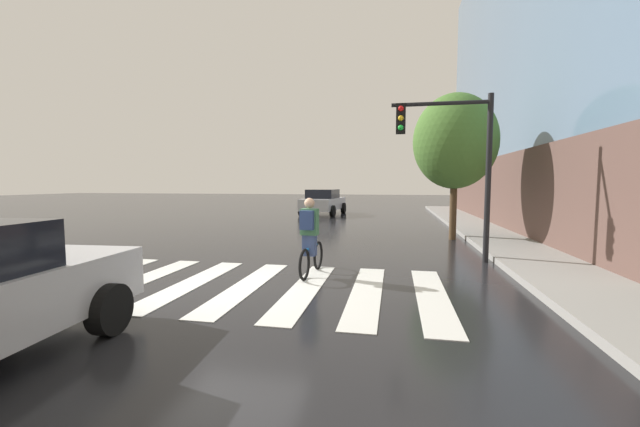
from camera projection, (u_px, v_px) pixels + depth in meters
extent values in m
plane|color=black|center=(236.00, 286.00, 7.45)|extent=(120.00, 120.00, 0.00)
cube|color=silver|center=(46.00, 275.00, 8.29)|extent=(0.55, 3.87, 0.01)
cube|color=silver|center=(92.00, 277.00, 8.07)|extent=(0.55, 3.87, 0.01)
cube|color=silver|center=(141.00, 280.00, 7.85)|extent=(0.55, 3.87, 0.01)
cube|color=silver|center=(192.00, 283.00, 7.63)|extent=(0.55, 3.87, 0.01)
cube|color=silver|center=(247.00, 286.00, 7.40)|extent=(0.55, 3.87, 0.01)
cube|color=silver|center=(305.00, 289.00, 7.18)|extent=(0.55, 3.87, 0.01)
cube|color=silver|center=(366.00, 293.00, 6.96)|extent=(0.55, 3.87, 0.01)
cube|color=silver|center=(432.00, 296.00, 6.74)|extent=(0.55, 3.87, 0.01)
cylinder|color=black|center=(110.00, 309.00, 5.03)|extent=(0.28, 0.69, 0.68)
cube|color=#B7B7BC|center=(323.00, 204.00, 24.22)|extent=(2.25, 4.79, 0.71)
cube|color=black|center=(323.00, 194.00, 24.02)|extent=(1.85, 2.35, 0.56)
cylinder|color=black|center=(315.00, 208.00, 25.94)|extent=(0.30, 0.70, 0.69)
cylinder|color=black|center=(343.00, 208.00, 25.41)|extent=(0.30, 0.70, 0.69)
cylinder|color=black|center=(302.00, 211.00, 23.09)|extent=(0.30, 0.70, 0.69)
cylinder|color=black|center=(333.00, 211.00, 22.56)|extent=(0.30, 0.70, 0.69)
torus|color=black|center=(304.00, 265.00, 7.83)|extent=(0.11, 0.66, 0.66)
torus|color=black|center=(318.00, 255.00, 8.84)|extent=(0.11, 0.66, 0.66)
cylinder|color=#1972BF|center=(312.00, 247.00, 8.31)|extent=(0.12, 0.89, 0.05)
cylinder|color=#1972BF|center=(310.00, 245.00, 8.15)|extent=(0.04, 0.04, 0.45)
cube|color=#384772|center=(310.00, 243.00, 8.15)|extent=(0.29, 0.22, 0.56)
cube|color=#3F724C|center=(310.00, 222.00, 8.11)|extent=(0.38, 0.27, 0.56)
sphere|color=tan|center=(309.00, 203.00, 8.08)|extent=(0.22, 0.22, 0.22)
cube|color=navy|center=(307.00, 220.00, 7.94)|extent=(0.29, 0.18, 0.40)
cylinder|color=black|center=(488.00, 179.00, 9.49)|extent=(0.14, 0.14, 4.20)
cylinder|color=black|center=(440.00, 103.00, 9.57)|extent=(2.40, 0.10, 0.10)
cube|color=black|center=(401.00, 119.00, 9.78)|extent=(0.24, 0.20, 0.76)
sphere|color=red|center=(401.00, 109.00, 9.65)|extent=(0.14, 0.14, 0.14)
sphere|color=gold|center=(401.00, 118.00, 9.67)|extent=(0.14, 0.14, 0.14)
sphere|color=green|center=(401.00, 128.00, 9.69)|extent=(0.14, 0.14, 0.14)
cylinder|color=gold|center=(550.00, 234.00, 11.52)|extent=(0.22, 0.22, 0.65)
sphere|color=gold|center=(551.00, 222.00, 11.49)|extent=(0.18, 0.18, 0.18)
cylinder|color=gold|center=(556.00, 233.00, 11.49)|extent=(0.12, 0.09, 0.09)
cylinder|color=#4C3823|center=(453.00, 207.00, 13.46)|extent=(0.24, 0.24, 2.31)
ellipsoid|color=#47722D|center=(455.00, 141.00, 13.28)|extent=(2.87, 2.87, 3.30)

